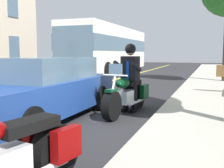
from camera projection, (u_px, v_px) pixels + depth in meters
ground_plane at (71, 115)px, 6.56m from camera, size 80.00×80.00×0.00m
lane_center_stripe at (6, 109)px, 7.25m from camera, size 60.00×0.16×0.01m
motorcycle_main at (127, 95)px, 6.72m from camera, size 2.22×0.75×1.26m
rider_main at (130, 71)px, 6.82m from camera, size 0.67×0.60×1.74m
motorcycle_parked at (4, 161)px, 2.60m from camera, size 2.21×0.87×1.26m
bus_far at (109, 48)px, 19.37m from camera, size 11.05×2.70×3.30m
car_silver at (40, 89)px, 6.06m from camera, size 4.60×1.92×1.40m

